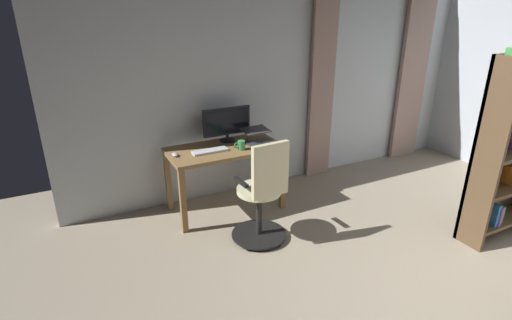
{
  "coord_description": "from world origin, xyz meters",
  "views": [
    {
      "loc": [
        2.6,
        1.03,
        2.26
      ],
      "look_at": [
        0.95,
        -2.21,
        0.8
      ],
      "focal_mm": 27.92,
      "sensor_mm": 36.0,
      "label": 1
    }
  ],
  "objects_px": {
    "computer_mouse": "(175,155)",
    "mug_coffee": "(241,145)",
    "office_chair": "(263,196)",
    "computer_keyboard": "(210,151)",
    "computer_monitor": "(227,123)",
    "desk": "(225,157)",
    "laptop": "(259,138)",
    "bookshelf": "(512,148)"
  },
  "relations": [
    {
      "from": "computer_monitor",
      "to": "computer_keyboard",
      "type": "height_order",
      "value": "computer_monitor"
    },
    {
      "from": "computer_monitor",
      "to": "mug_coffee",
      "type": "relative_size",
      "value": 4.41
    },
    {
      "from": "computer_monitor",
      "to": "laptop",
      "type": "height_order",
      "value": "computer_monitor"
    },
    {
      "from": "mug_coffee",
      "to": "bookshelf",
      "type": "relative_size",
      "value": 0.07
    },
    {
      "from": "office_chair",
      "to": "computer_keyboard",
      "type": "bearing_deg",
      "value": 105.25
    },
    {
      "from": "computer_monitor",
      "to": "mug_coffee",
      "type": "distance_m",
      "value": 0.38
    },
    {
      "from": "office_chair",
      "to": "computer_mouse",
      "type": "height_order",
      "value": "office_chair"
    },
    {
      "from": "desk",
      "to": "computer_mouse",
      "type": "xyz_separation_m",
      "value": [
        0.56,
        0.01,
        0.13
      ]
    },
    {
      "from": "computer_keyboard",
      "to": "bookshelf",
      "type": "xyz_separation_m",
      "value": [
        -2.48,
        1.68,
        0.17
      ]
    },
    {
      "from": "computer_mouse",
      "to": "mug_coffee",
      "type": "distance_m",
      "value": 0.71
    },
    {
      "from": "desk",
      "to": "office_chair",
      "type": "distance_m",
      "value": 0.81
    },
    {
      "from": "desk",
      "to": "bookshelf",
      "type": "relative_size",
      "value": 0.67
    },
    {
      "from": "computer_mouse",
      "to": "bookshelf",
      "type": "relative_size",
      "value": 0.05
    },
    {
      "from": "computer_monitor",
      "to": "bookshelf",
      "type": "bearing_deg",
      "value": 138.11
    },
    {
      "from": "mug_coffee",
      "to": "office_chair",
      "type": "bearing_deg",
      "value": 82.95
    },
    {
      "from": "computer_keyboard",
      "to": "mug_coffee",
      "type": "relative_size",
      "value": 2.98
    },
    {
      "from": "computer_keyboard",
      "to": "laptop",
      "type": "relative_size",
      "value": 1.09
    },
    {
      "from": "office_chair",
      "to": "desk",
      "type": "bearing_deg",
      "value": 90.55
    },
    {
      "from": "computer_monitor",
      "to": "bookshelf",
      "type": "height_order",
      "value": "bookshelf"
    },
    {
      "from": "office_chair",
      "to": "computer_monitor",
      "type": "height_order",
      "value": "computer_monitor"
    },
    {
      "from": "desk",
      "to": "computer_monitor",
      "type": "height_order",
      "value": "computer_monitor"
    },
    {
      "from": "desk",
      "to": "bookshelf",
      "type": "bearing_deg",
      "value": 142.67
    },
    {
      "from": "computer_monitor",
      "to": "computer_keyboard",
      "type": "xyz_separation_m",
      "value": [
        0.31,
        0.26,
        -0.21
      ]
    },
    {
      "from": "mug_coffee",
      "to": "computer_mouse",
      "type": "bearing_deg",
      "value": -10.9
    },
    {
      "from": "computer_keyboard",
      "to": "computer_mouse",
      "type": "height_order",
      "value": "computer_mouse"
    },
    {
      "from": "desk",
      "to": "computer_mouse",
      "type": "bearing_deg",
      "value": 0.89
    },
    {
      "from": "desk",
      "to": "computer_keyboard",
      "type": "distance_m",
      "value": 0.24
    },
    {
      "from": "computer_keyboard",
      "to": "laptop",
      "type": "height_order",
      "value": "laptop"
    },
    {
      "from": "computer_monitor",
      "to": "laptop",
      "type": "bearing_deg",
      "value": 142.56
    },
    {
      "from": "laptop",
      "to": "desk",
      "type": "bearing_deg",
      "value": -6.84
    },
    {
      "from": "desk",
      "to": "computer_keyboard",
      "type": "bearing_deg",
      "value": 17.22
    },
    {
      "from": "desk",
      "to": "laptop",
      "type": "bearing_deg",
      "value": 176.74
    },
    {
      "from": "office_chair",
      "to": "computer_monitor",
      "type": "bearing_deg",
      "value": 83.02
    },
    {
      "from": "office_chair",
      "to": "computer_keyboard",
      "type": "relative_size",
      "value": 2.83
    },
    {
      "from": "computer_keyboard",
      "to": "computer_mouse",
      "type": "relative_size",
      "value": 3.83
    },
    {
      "from": "computer_keyboard",
      "to": "mug_coffee",
      "type": "distance_m",
      "value": 0.34
    },
    {
      "from": "computer_mouse",
      "to": "mug_coffee",
      "type": "bearing_deg",
      "value": 169.1
    },
    {
      "from": "mug_coffee",
      "to": "computer_keyboard",
      "type": "bearing_deg",
      "value": -14.18
    },
    {
      "from": "office_chair",
      "to": "mug_coffee",
      "type": "height_order",
      "value": "office_chair"
    },
    {
      "from": "laptop",
      "to": "mug_coffee",
      "type": "distance_m",
      "value": 0.3
    },
    {
      "from": "laptop",
      "to": "computer_monitor",
      "type": "bearing_deg",
      "value": -41.01
    },
    {
      "from": "bookshelf",
      "to": "mug_coffee",
      "type": "bearing_deg",
      "value": -36.63
    }
  ]
}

